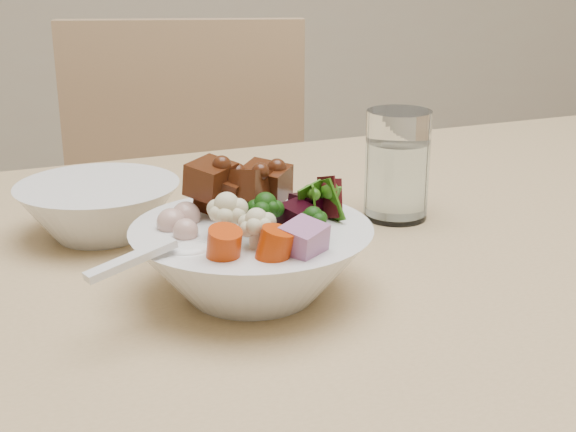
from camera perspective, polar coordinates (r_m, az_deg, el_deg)
The scene contains 6 objects.
dining_table at distance 0.84m, azimuth 16.39°, elevation -6.39°, with size 1.70×1.12×0.74m.
chair_far at distance 1.35m, azimuth -7.29°, elevation -3.57°, with size 0.47×0.47×0.89m.
food_bowl at distance 0.65m, azimuth -2.48°, elevation -2.78°, with size 0.19×0.19×0.11m.
soup_spoon at distance 0.59m, azimuth -8.08°, elevation -2.63°, with size 0.10×0.06×0.02m.
water_glass at distance 0.83m, azimuth 7.75°, elevation 3.30°, with size 0.07×0.07×0.11m.
side_bowl at distance 0.80m, azimuth -13.28°, elevation 0.43°, with size 0.16×0.16×0.05m, color white, non-canonical shape.
Camera 1 is at (-0.43, -0.73, 1.01)m, focal length 50.00 mm.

